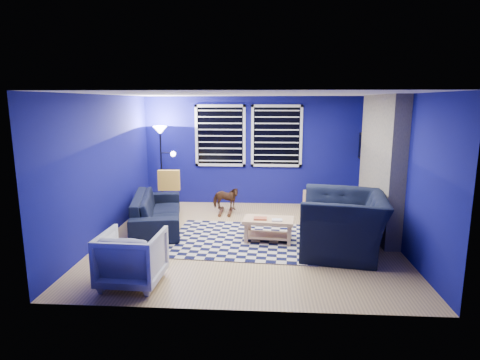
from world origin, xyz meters
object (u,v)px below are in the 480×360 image
at_px(tv, 365,148).
at_px(sofa, 157,211).
at_px(rocking_horse, 225,198).
at_px(coffee_table, 268,225).
at_px(cabinet, 318,200).
at_px(armchair_bent, 132,258).
at_px(floor_lamp, 161,141).
at_px(armchair_big, 343,224).

distance_m(tv, sofa, 4.58).
distance_m(sofa, rocking_horse, 1.59).
bearing_deg(sofa, coffee_table, -120.27).
bearing_deg(cabinet, armchair_bent, -146.18).
xyz_separation_m(armchair_bent, floor_lamp, (-0.59, 3.92, 1.14)).
height_order(cabinet, floor_lamp, floor_lamp).
xyz_separation_m(armchair_big, armchair_bent, (-2.99, -1.34, -0.11)).
distance_m(rocking_horse, floor_lamp, 1.94).
height_order(armchair_big, cabinet, armchair_big).
distance_m(armchair_bent, rocking_horse, 3.58).
bearing_deg(floor_lamp, sofa, -80.05).
bearing_deg(armchair_big, sofa, -99.34).
distance_m(cabinet, floor_lamp, 3.71).
bearing_deg(cabinet, tv, -13.79).
distance_m(sofa, armchair_bent, 2.47).
xyz_separation_m(armchair_big, cabinet, (-0.09, 2.47, -0.23)).
height_order(sofa, armchair_bent, armchair_bent).
distance_m(rocking_horse, coffee_table, 1.95).
xyz_separation_m(rocking_horse, coffee_table, (0.92, -1.72, -0.03)).
height_order(tv, coffee_table, tv).
bearing_deg(tv, sofa, -161.01).
xyz_separation_m(tv, sofa, (-4.21, -1.45, -1.08)).
bearing_deg(armchair_bent, coffee_table, -133.41).
bearing_deg(floor_lamp, tv, -0.40).
bearing_deg(sofa, cabinet, -79.25).
relative_size(armchair_big, armchair_bent, 1.83).
xyz_separation_m(rocking_horse, floor_lamp, (-1.48, 0.46, 1.18)).
bearing_deg(rocking_horse, floor_lamp, 86.58).
relative_size(tv, sofa, 0.46).
xyz_separation_m(cabinet, floor_lamp, (-3.48, 0.12, 1.27)).
distance_m(sofa, coffee_table, 2.24).
bearing_deg(cabinet, armchair_big, -106.78).
xyz_separation_m(sofa, armchair_big, (3.32, -1.11, 0.16)).
relative_size(tv, cabinet, 1.58).
height_order(coffee_table, floor_lamp, floor_lamp).
distance_m(tv, armchair_big, 2.86).
height_order(armchair_bent, cabinet, armchair_bent).
height_order(sofa, armchair_big, armchair_big).
relative_size(armchair_big, cabinet, 2.32).
height_order(sofa, coffee_table, sofa).
xyz_separation_m(tv, armchair_bent, (-3.88, -3.89, -1.04)).
height_order(rocking_horse, coffee_table, rocking_horse).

